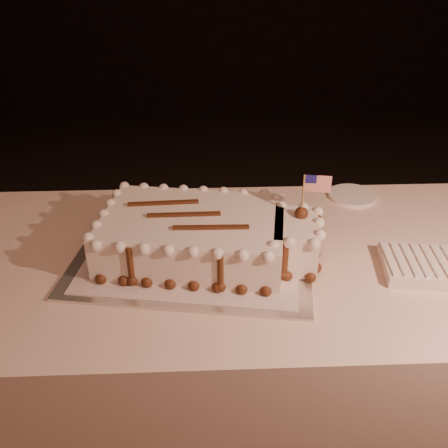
{
  "coord_description": "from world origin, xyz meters",
  "views": [
    {
      "loc": [
        -0.34,
        -0.5,
        1.5
      ],
      "look_at": [
        -0.29,
        0.6,
        0.84
      ],
      "focal_mm": 40.0,
      "sensor_mm": 36.0,
      "label": 1
    }
  ],
  "objects_px": {
    "banquet_table": "(319,354)",
    "side_plate": "(352,196)",
    "sheet_cake": "(206,235)",
    "napkin_stack": "(429,266)",
    "cake_board": "(194,254)"
  },
  "relations": [
    {
      "from": "banquet_table",
      "to": "napkin_stack",
      "type": "relative_size",
      "value": 9.69
    },
    {
      "from": "banquet_table",
      "to": "napkin_stack",
      "type": "height_order",
      "value": "napkin_stack"
    },
    {
      "from": "banquet_table",
      "to": "side_plate",
      "type": "relative_size",
      "value": 15.64
    },
    {
      "from": "side_plate",
      "to": "napkin_stack",
      "type": "bearing_deg",
      "value": -78.28
    },
    {
      "from": "sheet_cake",
      "to": "napkin_stack",
      "type": "bearing_deg",
      "value": -9.43
    },
    {
      "from": "cake_board",
      "to": "napkin_stack",
      "type": "bearing_deg",
      "value": -0.25
    },
    {
      "from": "sheet_cake",
      "to": "side_plate",
      "type": "bearing_deg",
      "value": 33.55
    },
    {
      "from": "banquet_table",
      "to": "side_plate",
      "type": "bearing_deg",
      "value": 66.56
    },
    {
      "from": "banquet_table",
      "to": "sheet_cake",
      "type": "xyz_separation_m",
      "value": [
        -0.34,
        -0.0,
        0.44
      ]
    },
    {
      "from": "banquet_table",
      "to": "cake_board",
      "type": "bearing_deg",
      "value": 179.56
    },
    {
      "from": "sheet_cake",
      "to": "napkin_stack",
      "type": "height_order",
      "value": "sheet_cake"
    },
    {
      "from": "napkin_stack",
      "to": "side_plate",
      "type": "relative_size",
      "value": 1.61
    },
    {
      "from": "sheet_cake",
      "to": "side_plate",
      "type": "distance_m",
      "value": 0.57
    },
    {
      "from": "napkin_stack",
      "to": "sheet_cake",
      "type": "bearing_deg",
      "value": 170.57
    },
    {
      "from": "cake_board",
      "to": "side_plate",
      "type": "height_order",
      "value": "side_plate"
    }
  ]
}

